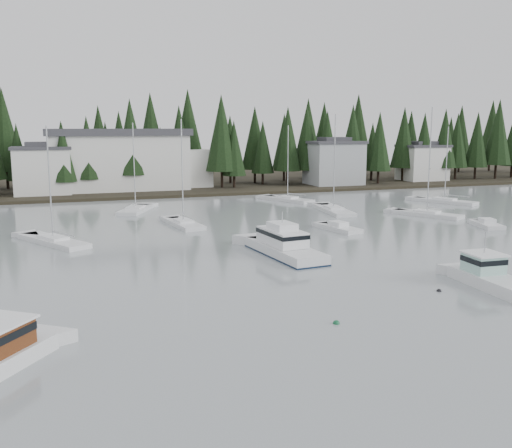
# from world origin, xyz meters

# --- Properties ---
(ground) EXTENTS (260.00, 260.00, 0.00)m
(ground) POSITION_xyz_m (0.00, 0.00, 0.00)
(ground) COLOR gray
(ground) RESTS_ON ground
(far_shore_land) EXTENTS (240.00, 54.00, 1.00)m
(far_shore_land) POSITION_xyz_m (0.00, 97.00, 0.00)
(far_shore_land) COLOR black
(far_shore_land) RESTS_ON ground
(conifer_treeline) EXTENTS (200.00, 22.00, 20.00)m
(conifer_treeline) POSITION_xyz_m (0.00, 86.00, 0.00)
(conifer_treeline) COLOR black
(conifer_treeline) RESTS_ON ground
(house_west) EXTENTS (9.54, 7.42, 8.75)m
(house_west) POSITION_xyz_m (-18.00, 79.00, 4.65)
(house_west) COLOR silver
(house_west) RESTS_ON ground
(house_east_a) EXTENTS (10.60, 8.48, 9.25)m
(house_east_a) POSITION_xyz_m (36.00, 78.00, 4.90)
(house_east_a) COLOR #999EA0
(house_east_a) RESTS_ON ground
(house_east_b) EXTENTS (9.54, 7.42, 8.25)m
(house_east_b) POSITION_xyz_m (58.00, 80.00, 4.40)
(house_east_b) COLOR silver
(house_east_b) RESTS_ON ground
(harbor_inn) EXTENTS (29.50, 11.50, 10.90)m
(harbor_inn) POSITION_xyz_m (-2.96, 82.34, 5.78)
(harbor_inn) COLOR silver
(harbor_inn) RESTS_ON ground
(cabin_cruiser_center) EXTENTS (4.43, 11.03, 4.62)m
(cabin_cruiser_center) POSITION_xyz_m (3.98, 24.29, 0.69)
(cabin_cruiser_center) COLOR silver
(cabin_cruiser_center) RESTS_ON ground
(lobster_boat_teal) EXTENTS (3.27, 8.29, 4.53)m
(lobster_boat_teal) POSITION_xyz_m (14.64, 9.23, 0.54)
(lobster_boat_teal) COLOR silver
(lobster_boat_teal) RESTS_ON ground
(sailboat_0) EXTENTS (4.19, 10.99, 13.98)m
(sailboat_0) POSITION_xyz_m (20.74, 47.53, 0.07)
(sailboat_0) COLOR silver
(sailboat_0) RESTS_ON ground
(sailboat_3) EXTENTS (6.36, 9.61, 12.53)m
(sailboat_3) POSITION_xyz_m (19.10, 60.52, 0.07)
(sailboat_3) COLOR silver
(sailboat_3) RESTS_ON ground
(sailboat_4) EXTENTS (7.28, 10.33, 12.40)m
(sailboat_4) POSITION_xyz_m (-16.27, 36.97, 0.06)
(sailboat_4) COLOR silver
(sailboat_4) RESTS_ON ground
(sailboat_6) EXTENTS (6.64, 9.44, 14.82)m
(sailboat_6) POSITION_xyz_m (30.75, 39.91, 0.09)
(sailboat_6) COLOR silver
(sailboat_6) RESTS_ON ground
(sailboat_7) EXTENTS (3.68, 8.98, 13.18)m
(sailboat_7) POSITION_xyz_m (-1.54, 42.99, 0.08)
(sailboat_7) COLOR silver
(sailboat_7) RESTS_ON ground
(sailboat_8) EXTENTS (6.69, 10.13, 12.32)m
(sailboat_8) POSITION_xyz_m (41.50, 50.45, 0.06)
(sailboat_8) COLOR silver
(sailboat_8) RESTS_ON ground
(sailboat_9) EXTENTS (6.21, 9.16, 12.85)m
(sailboat_9) POSITION_xyz_m (-5.45, 56.73, 0.07)
(sailboat_9) COLOR silver
(sailboat_9) RESTS_ON ground
(runabout_1) EXTENTS (3.37, 6.56, 1.42)m
(runabout_1) POSITION_xyz_m (14.67, 34.15, 0.13)
(runabout_1) COLOR silver
(runabout_1) RESTS_ON ground
(runabout_2) EXTENTS (3.47, 5.51, 1.42)m
(runabout_2) POSITION_xyz_m (32.40, 30.45, 0.13)
(runabout_2) COLOR silver
(runabout_2) RESTS_ON ground
(mooring_buoy_green) EXTENTS (0.43, 0.43, 0.43)m
(mooring_buoy_green) POSITION_xyz_m (0.04, 5.88, 0.00)
(mooring_buoy_green) COLOR #145933
(mooring_buoy_green) RESTS_ON ground
(mooring_buoy_dark) EXTENTS (0.37, 0.37, 0.37)m
(mooring_buoy_dark) POSITION_xyz_m (10.20, 9.64, 0.00)
(mooring_buoy_dark) COLOR black
(mooring_buoy_dark) RESTS_ON ground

